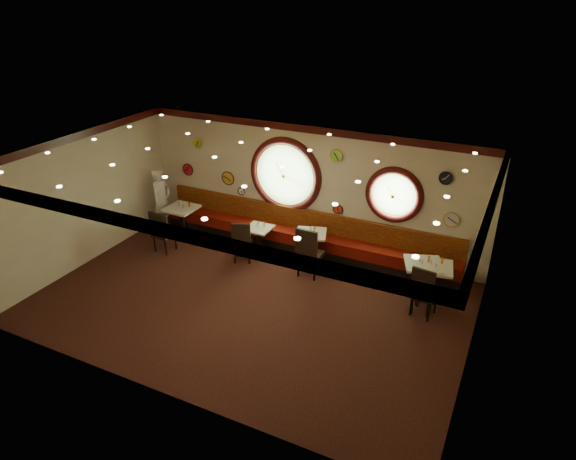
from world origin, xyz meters
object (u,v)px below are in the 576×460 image
Objects in this scene: chair_b at (242,239)px; condiment_e_bottle at (442,261)px; condiment_b_pepper at (257,226)px; table_c at (311,243)px; condiment_a_salt at (179,204)px; condiment_b_bottle at (264,224)px; table_a at (182,218)px; condiment_e_pepper at (436,266)px; condiment_a_bottle at (189,204)px; condiment_c_salt at (310,229)px; condiment_c_pepper at (311,231)px; table_d at (422,276)px; condiment_d_bottle at (429,259)px; condiment_b_salt at (258,225)px; table_e at (433,278)px; chair_a at (161,230)px; chair_e at (423,291)px; table_b at (259,237)px; condiment_d_pepper at (423,262)px; condiment_d_salt at (420,260)px; chair_c at (308,250)px; chair_d at (424,289)px; waiter at (162,199)px; condiment_a_pepper at (183,206)px; condiment_e_salt at (431,263)px.

chair_b is 4.67m from condiment_e_bottle.
condiment_b_pepper is 0.63× the size of condiment_e_bottle.
table_c is 3.81m from condiment_a_salt.
condiment_e_bottle is (4.42, -0.24, 0.14)m from condiment_b_bottle.
table_a is at bearing -177.49° from condiment_b_pepper.
table_c is 3.12m from condiment_e_pepper.
condiment_a_bottle is at bearing 179.04° from condiment_b_pepper.
condiment_c_salt is at bearing 125.53° from table_c.
table_c is 0.34m from condiment_c_pepper.
condiment_d_bottle is at bearing 46.94° from table_d.
condiment_b_bottle is 1.56× the size of condiment_e_pepper.
condiment_a_bottle is (-1.99, 0.66, 0.31)m from chair_b.
condiment_c_pepper is at bearing 4.41° from chair_b.
condiment_d_bottle is (4.29, -0.22, 0.17)m from condiment_b_salt.
chair_a is at bearing -172.99° from table_e.
table_a is 3.68m from condiment_c_pepper.
table_d is 0.63m from chair_e.
condiment_e_pepper is at bearing -10.23° from table_d.
table_b is 4.19m from condiment_d_pepper.
condiment_b_bottle is at bearing 45.09° from condiment_b_pepper.
condiment_d_salt is (4.20, 0.35, 0.27)m from chair_b.
table_a is 6.64m from chair_e.
chair_c is 8.38× the size of condiment_e_pepper.
condiment_b_bottle is at bearing 30.20° from chair_a.
table_a is 0.99× the size of table_e.
table_e is at bearing -3.52° from table_b.
chair_d is 0.41× the size of waiter.
condiment_b_salt is (-4.35, 0.93, 0.21)m from chair_e.
condiment_b_salt is 1.10× the size of condiment_c_salt.
table_e is at bearing 83.01° from chair_e.
condiment_e_pepper is at bearing 92.95° from chair_d.
table_d reaches higher than table_e.
condiment_b_bottle is 4.17m from condiment_d_bottle.
condiment_d_salt is 0.46m from condiment_e_bottle.
table_e is 6.35× the size of condiment_d_bottle.
condiment_d_bottle is (-0.10, 0.81, 0.25)m from chair_d.
chair_e is (-0.03, 0.11, -0.13)m from chair_d.
condiment_e_bottle is at bearing 51.09° from table_e.
condiment_a_pepper reaches higher than condiment_e_salt.
condiment_c_pepper is 0.64× the size of condiment_b_bottle.
waiter reaches higher than condiment_e_bottle.
chair_d is 6.97× the size of condiment_b_pepper.
table_c is at bearing 173.34° from condiment_d_bottle.
chair_b is (-4.28, -0.35, 0.09)m from table_d.
table_a is 3.61m from condiment_c_salt.
table_c is 9.61× the size of condiment_d_salt.
condiment_b_salt is 4.14m from condiment_d_salt.
table_a is at bearing 178.09° from condiment_d_pepper.
table_c is at bearing 2.65° from condiment_a_salt.
condiment_e_salt is at bearing 10.04° from chair_a.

